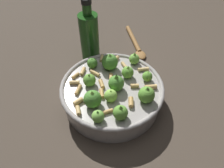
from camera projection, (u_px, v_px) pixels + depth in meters
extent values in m
plane|color=#42382D|center=(112.00, 101.00, 0.63)|extent=(2.40, 2.40, 0.00)
cylinder|color=#9E9993|center=(112.00, 94.00, 0.60)|extent=(0.27, 0.27, 0.06)
torus|color=#9E9993|center=(112.00, 87.00, 0.58)|extent=(0.29, 0.29, 0.01)
sphere|color=#4C8933|center=(109.00, 62.00, 0.62)|extent=(0.05, 0.05, 0.05)
cone|color=#75B247|center=(109.00, 56.00, 0.60)|extent=(0.02, 0.02, 0.02)
sphere|color=#609E38|center=(89.00, 80.00, 0.58)|extent=(0.03, 0.03, 0.03)
cone|color=#8CC64C|center=(89.00, 76.00, 0.56)|extent=(0.01, 0.01, 0.01)
sphere|color=#8CC64C|center=(111.00, 96.00, 0.54)|extent=(0.03, 0.03, 0.03)
cone|color=#8CC64C|center=(111.00, 92.00, 0.53)|extent=(0.02, 0.02, 0.01)
sphere|color=#609E38|center=(146.00, 95.00, 0.53)|extent=(0.04, 0.04, 0.04)
cone|color=#609E38|center=(147.00, 89.00, 0.52)|extent=(0.02, 0.02, 0.02)
sphere|color=#4C8933|center=(93.00, 99.00, 0.52)|extent=(0.05, 0.05, 0.05)
cone|color=#8CC64C|center=(92.00, 93.00, 0.51)|extent=(0.02, 0.02, 0.02)
sphere|color=#75B247|center=(98.00, 116.00, 0.50)|extent=(0.03, 0.03, 0.03)
cone|color=#4C8933|center=(98.00, 113.00, 0.48)|extent=(0.01, 0.01, 0.01)
sphere|color=#4C8933|center=(92.00, 63.00, 0.63)|extent=(0.03, 0.03, 0.03)
cone|color=#75B247|center=(92.00, 59.00, 0.62)|extent=(0.01, 0.01, 0.01)
sphere|color=#4C8933|center=(116.00, 83.00, 0.56)|extent=(0.04, 0.04, 0.04)
cone|color=#609E38|center=(116.00, 77.00, 0.54)|extent=(0.02, 0.02, 0.02)
sphere|color=#75B247|center=(134.00, 59.00, 0.64)|extent=(0.03, 0.03, 0.03)
cone|color=#8CC64C|center=(135.00, 54.00, 0.63)|extent=(0.01, 0.01, 0.02)
sphere|color=#609E38|center=(147.00, 76.00, 0.59)|extent=(0.03, 0.03, 0.03)
cone|color=#8CC64C|center=(148.00, 73.00, 0.58)|extent=(0.01, 0.01, 0.01)
sphere|color=#609E38|center=(120.00, 113.00, 0.50)|extent=(0.04, 0.04, 0.04)
cone|color=#609E38|center=(121.00, 108.00, 0.49)|extent=(0.02, 0.02, 0.01)
sphere|color=#609E38|center=(128.00, 72.00, 0.60)|extent=(0.03, 0.03, 0.03)
cone|color=#8CC64C|center=(128.00, 68.00, 0.58)|extent=(0.02, 0.02, 0.01)
cylinder|color=tan|center=(135.00, 86.00, 0.58)|extent=(0.02, 0.01, 0.01)
cylinder|color=tan|center=(76.00, 76.00, 0.61)|extent=(0.02, 0.02, 0.01)
cylinder|color=tan|center=(102.00, 93.00, 0.56)|extent=(0.01, 0.03, 0.01)
cylinder|color=tan|center=(83.00, 71.00, 0.62)|extent=(0.02, 0.03, 0.01)
cylinder|color=tan|center=(102.00, 84.00, 0.58)|extent=(0.02, 0.03, 0.01)
cylinder|color=tan|center=(95.00, 73.00, 0.61)|extent=(0.03, 0.03, 0.01)
cylinder|color=tan|center=(143.00, 69.00, 0.62)|extent=(0.03, 0.01, 0.01)
cylinder|color=tan|center=(115.00, 60.00, 0.65)|extent=(0.03, 0.03, 0.01)
cylinder|color=tan|center=(112.00, 78.00, 0.60)|extent=(0.01, 0.03, 0.01)
cylinder|color=tan|center=(102.00, 58.00, 0.66)|extent=(0.01, 0.03, 0.01)
cylinder|color=tan|center=(78.00, 110.00, 0.52)|extent=(0.02, 0.02, 0.01)
cylinder|color=tan|center=(75.00, 82.00, 0.59)|extent=(0.03, 0.01, 0.01)
cylinder|color=tan|center=(131.00, 102.00, 0.54)|extent=(0.02, 0.03, 0.01)
cylinder|color=tan|center=(124.00, 66.00, 0.63)|extent=(0.02, 0.03, 0.01)
cylinder|color=tan|center=(78.00, 90.00, 0.57)|extent=(0.02, 0.03, 0.01)
cylinder|color=tan|center=(107.00, 112.00, 0.52)|extent=(0.03, 0.02, 0.01)
cylinder|color=tan|center=(78.00, 101.00, 0.54)|extent=(0.03, 0.03, 0.01)
cylinder|color=tan|center=(151.00, 87.00, 0.57)|extent=(0.03, 0.01, 0.01)
cylinder|color=#1E4C19|center=(90.00, 40.00, 0.69)|extent=(0.06, 0.06, 0.18)
cylinder|color=#1E4C19|center=(87.00, 9.00, 0.61)|extent=(0.03, 0.03, 0.04)
cylinder|color=black|center=(86.00, 1.00, 0.60)|extent=(0.03, 0.03, 0.02)
cylinder|color=olive|center=(133.00, 39.00, 0.84)|extent=(0.04, 0.17, 0.02)
ellipsoid|color=olive|center=(141.00, 55.00, 0.77)|extent=(0.04, 0.06, 0.01)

